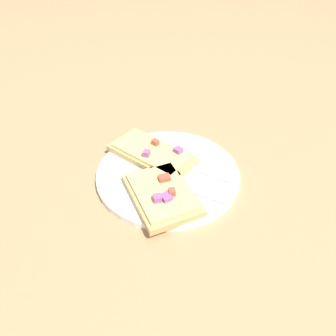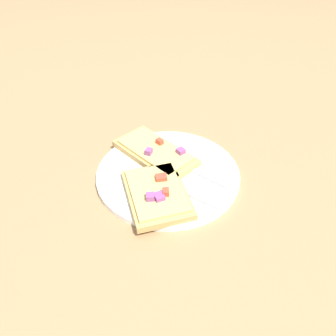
% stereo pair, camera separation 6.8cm
% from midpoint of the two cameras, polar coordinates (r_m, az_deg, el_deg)
% --- Properties ---
extents(ground_plane, '(4.00, 4.00, 0.00)m').
position_cam_midpoint_polar(ground_plane, '(0.69, -2.80, -1.51)').
color(ground_plane, '#9E7A51').
extents(plate, '(0.30, 0.30, 0.01)m').
position_cam_midpoint_polar(plate, '(0.69, -2.82, -1.13)').
color(plate, white).
rests_on(plate, ground).
extents(fork, '(0.15, 0.17, 0.01)m').
position_cam_midpoint_polar(fork, '(0.70, -0.97, 0.82)').
color(fork, '#B7B7BC').
rests_on(fork, plate).
extents(knife, '(0.13, 0.17, 0.01)m').
position_cam_midpoint_polar(knife, '(0.64, -0.15, -3.55)').
color(knife, '#B7B7BC').
rests_on(knife, plate).
extents(pizza_slice_main, '(0.20, 0.20, 0.03)m').
position_cam_midpoint_polar(pizza_slice_main, '(0.72, -5.47, 2.47)').
color(pizza_slice_main, tan).
rests_on(pizza_slice_main, plate).
extents(pizza_slice_corner, '(0.18, 0.14, 0.03)m').
position_cam_midpoint_polar(pizza_slice_corner, '(0.62, -4.17, -4.67)').
color(pizza_slice_corner, tan).
rests_on(pizza_slice_corner, plate).
extents(crumb_scatter, '(0.12, 0.11, 0.01)m').
position_cam_midpoint_polar(crumb_scatter, '(0.70, -5.22, 0.81)').
color(crumb_scatter, tan).
rests_on(crumb_scatter, plate).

